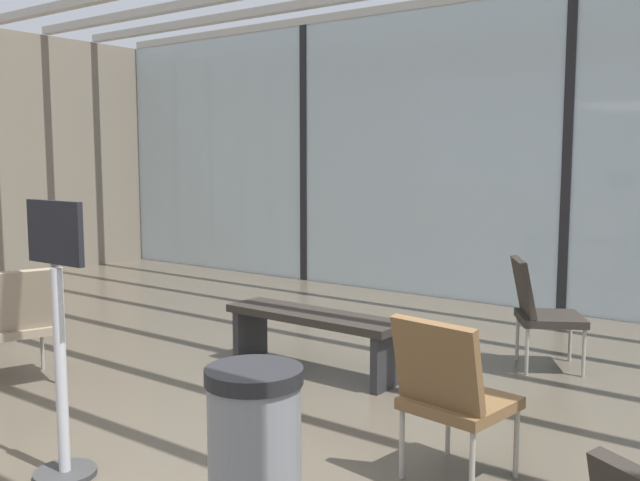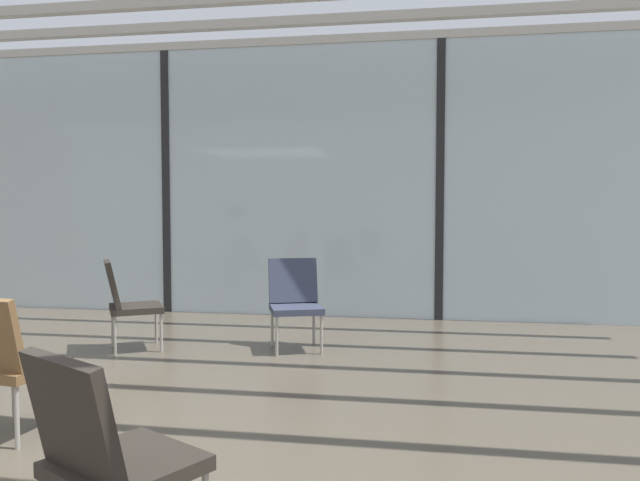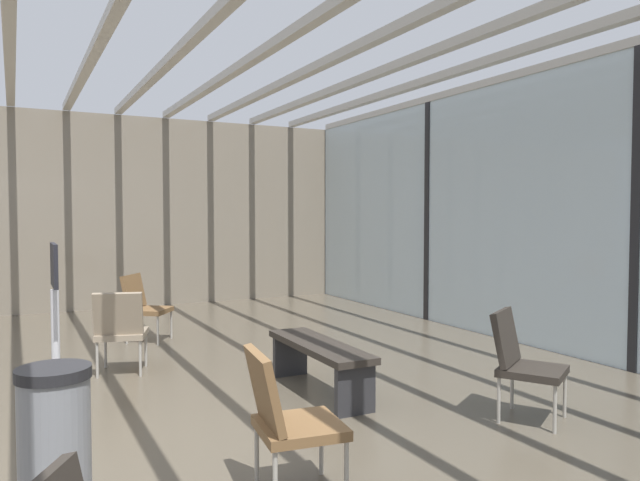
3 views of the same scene
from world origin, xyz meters
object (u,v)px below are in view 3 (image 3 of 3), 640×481
(lounge_chair_4, at_px, (121,327))
(waiting_bench, at_px, (319,354))
(trash_bin, at_px, (55,448))
(lounge_chair_2, at_px, (143,303))
(info_sign, at_px, (56,346))
(lounge_chair_0, at_px, (285,413))
(lounge_chair_5, at_px, (521,358))

(lounge_chair_4, relative_size, waiting_bench, 0.58)
(lounge_chair_4, distance_m, trash_bin, 3.10)
(lounge_chair_2, distance_m, info_sign, 3.37)
(lounge_chair_0, bearing_deg, lounge_chair_4, 15.06)
(waiting_bench, bearing_deg, lounge_chair_0, 148.16)
(trash_bin, bearing_deg, lounge_chair_5, 92.07)
(lounge_chair_5, relative_size, trash_bin, 1.01)
(lounge_chair_0, relative_size, lounge_chair_4, 1.00)
(lounge_chair_4, bearing_deg, lounge_chair_0, 115.89)
(lounge_chair_5, distance_m, info_sign, 3.61)
(lounge_chair_5, height_order, waiting_bench, lounge_chair_5)
(lounge_chair_5, bearing_deg, lounge_chair_2, 84.97)
(lounge_chair_5, xyz_separation_m, trash_bin, (0.13, -3.46, -0.06))
(lounge_chair_2, bearing_deg, lounge_chair_5, -117.75)
(info_sign, bearing_deg, lounge_chair_4, 156.05)
(lounge_chair_0, height_order, info_sign, info_sign)
(lounge_chair_0, bearing_deg, info_sign, 42.00)
(lounge_chair_2, height_order, trash_bin, lounge_chair_2)
(lounge_chair_2, relative_size, lounge_chair_4, 1.00)
(lounge_chair_2, xyz_separation_m, waiting_bench, (3.07, 1.00, -0.13))
(info_sign, bearing_deg, lounge_chair_0, 34.47)
(info_sign, bearing_deg, waiting_bench, 91.60)
(lounge_chair_0, xyz_separation_m, lounge_chair_5, (-0.35, 2.24, 0.00))
(trash_bin, distance_m, info_sign, 1.44)
(lounge_chair_0, bearing_deg, lounge_chair_2, 6.41)
(lounge_chair_0, distance_m, lounge_chair_5, 2.27)
(lounge_chair_0, height_order, lounge_chair_5, same)
(info_sign, bearing_deg, trash_bin, -3.69)
(lounge_chair_2, xyz_separation_m, lounge_chair_5, (4.43, 2.15, 0.00))
(waiting_bench, bearing_deg, info_sign, 92.54)
(waiting_bench, relative_size, info_sign, 1.05)
(waiting_bench, distance_m, info_sign, 2.25)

